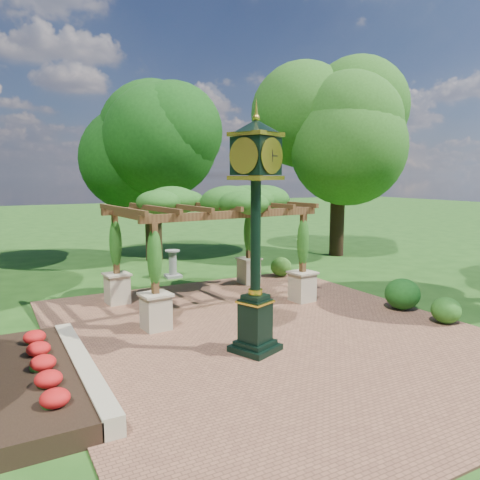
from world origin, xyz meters
TOP-DOWN VIEW (x-y plane):
  - ground at (0.00, 0.00)m, footprint 120.00×120.00m
  - brick_plaza at (0.00, 1.00)m, footprint 10.00×12.00m
  - border_wall at (-4.60, 0.50)m, footprint 0.35×5.00m
  - flower_bed at (-5.50, 0.50)m, footprint 1.50×5.00m
  - pedestal_clock at (-0.94, 0.09)m, footprint 1.33×1.33m
  - pergola at (-0.06, 4.28)m, footprint 5.98×4.03m
  - sundial at (0.25, 8.38)m, footprint 0.64×0.64m
  - shrub_front at (4.54, -0.65)m, footprint 0.93×0.93m
  - shrub_mid at (4.55, 0.85)m, footprint 1.18×1.18m
  - shrub_back at (3.98, 6.41)m, footprint 0.84×0.84m
  - tree_north at (0.83, 12.39)m, footprint 5.13×5.13m
  - tree_east_far at (9.24, 9.31)m, footprint 5.02×5.02m

SIDE VIEW (x-z plane):
  - ground at x=0.00m, z-range 0.00..0.00m
  - brick_plaza at x=0.00m, z-range 0.00..0.04m
  - flower_bed at x=-5.50m, z-range 0.00..0.36m
  - border_wall at x=-4.60m, z-range 0.00..0.40m
  - shrub_front at x=4.54m, z-range 0.04..0.74m
  - shrub_back at x=3.98m, z-range 0.04..0.77m
  - sundial at x=0.25m, z-range -0.07..1.01m
  - shrub_mid at x=4.55m, z-range 0.04..0.95m
  - pergola at x=-0.06m, z-range 1.15..4.75m
  - pedestal_clock at x=-0.94m, z-range 0.50..5.69m
  - tree_north at x=0.83m, z-range 1.63..10.33m
  - tree_east_far at x=9.24m, z-range 1.79..11.29m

